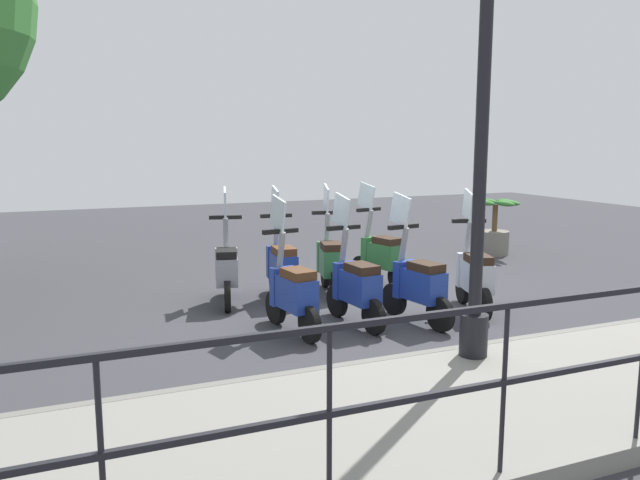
{
  "coord_description": "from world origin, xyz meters",
  "views": [
    {
      "loc": [
        -7.05,
        3.53,
        2.16
      ],
      "look_at": [
        0.2,
        0.5,
        0.9
      ],
      "focal_mm": 35.0,
      "sensor_mm": 36.0,
      "label": 1
    }
  ],
  "objects_px": {
    "scooter_near_3": "(292,291)",
    "scooter_far_1": "(330,260)",
    "lamp_post_near": "(481,143)",
    "scooter_near_2": "(355,285)",
    "scooter_far_2": "(281,265)",
    "potted_palm": "(494,231)",
    "scooter_near_0": "(474,274)",
    "scooter_near_1": "(417,284)",
    "scooter_far_0": "(380,254)",
    "scooter_far_3": "(227,268)"
  },
  "relations": [
    {
      "from": "scooter_near_3",
      "to": "scooter_far_1",
      "type": "xyz_separation_m",
      "value": [
        1.5,
        -1.12,
        0.0
      ]
    },
    {
      "from": "scooter_near_3",
      "to": "scooter_far_2",
      "type": "height_order",
      "value": "same"
    },
    {
      "from": "scooter_near_3",
      "to": "scooter_far_0",
      "type": "height_order",
      "value": "same"
    },
    {
      "from": "potted_palm",
      "to": "scooter_near_0",
      "type": "height_order",
      "value": "scooter_near_0"
    },
    {
      "from": "scooter_near_2",
      "to": "scooter_far_1",
      "type": "relative_size",
      "value": 1.0
    },
    {
      "from": "scooter_far_2",
      "to": "scooter_near_2",
      "type": "bearing_deg",
      "value": -158.6
    },
    {
      "from": "scooter_near_3",
      "to": "scooter_far_0",
      "type": "relative_size",
      "value": 1.0
    },
    {
      "from": "scooter_near_1",
      "to": "scooter_far_2",
      "type": "xyz_separation_m",
      "value": [
        1.64,
        1.13,
        0.0
      ]
    },
    {
      "from": "potted_palm",
      "to": "scooter_far_0",
      "type": "height_order",
      "value": "scooter_far_0"
    },
    {
      "from": "scooter_near_0",
      "to": "scooter_near_3",
      "type": "distance_m",
      "value": 2.43
    },
    {
      "from": "potted_palm",
      "to": "scooter_far_3",
      "type": "bearing_deg",
      "value": 106.1
    },
    {
      "from": "lamp_post_near",
      "to": "scooter_near_2",
      "type": "distance_m",
      "value": 2.44
    },
    {
      "from": "potted_palm",
      "to": "scooter_near_0",
      "type": "distance_m",
      "value": 4.28
    },
    {
      "from": "scooter_near_3",
      "to": "scooter_far_3",
      "type": "distance_m",
      "value": 1.57
    },
    {
      "from": "scooter_near_2",
      "to": "scooter_far_1",
      "type": "height_order",
      "value": "same"
    },
    {
      "from": "scooter_near_2",
      "to": "scooter_far_0",
      "type": "distance_m",
      "value": 2.04
    },
    {
      "from": "lamp_post_near",
      "to": "scooter_far_2",
      "type": "xyz_separation_m",
      "value": [
        3.19,
        0.8,
        -1.65
      ]
    },
    {
      "from": "scooter_near_1",
      "to": "scooter_far_1",
      "type": "distance_m",
      "value": 1.76
    },
    {
      "from": "scooter_near_3",
      "to": "scooter_far_3",
      "type": "xyz_separation_m",
      "value": [
        1.53,
        0.36,
        0.0
      ]
    },
    {
      "from": "scooter_near_2",
      "to": "potted_palm",
      "type": "bearing_deg",
      "value": -60.36
    },
    {
      "from": "scooter_near_1",
      "to": "scooter_near_3",
      "type": "relative_size",
      "value": 1.0
    },
    {
      "from": "scooter_near_1",
      "to": "scooter_far_0",
      "type": "bearing_deg",
      "value": -24.61
    },
    {
      "from": "scooter_far_2",
      "to": "scooter_near_0",
      "type": "bearing_deg",
      "value": -120.46
    },
    {
      "from": "potted_palm",
      "to": "scooter_far_3",
      "type": "distance_m",
      "value": 5.86
    },
    {
      "from": "scooter_near_3",
      "to": "scooter_near_1",
      "type": "bearing_deg",
      "value": -105.59
    },
    {
      "from": "scooter_near_2",
      "to": "lamp_post_near",
      "type": "bearing_deg",
      "value": -173.16
    },
    {
      "from": "scooter_near_3",
      "to": "scooter_far_2",
      "type": "relative_size",
      "value": 1.0
    },
    {
      "from": "lamp_post_near",
      "to": "scooter_near_3",
      "type": "relative_size",
      "value": 2.9
    },
    {
      "from": "potted_palm",
      "to": "scooter_far_1",
      "type": "height_order",
      "value": "scooter_far_1"
    },
    {
      "from": "lamp_post_near",
      "to": "scooter_far_1",
      "type": "distance_m",
      "value": 3.66
    },
    {
      "from": "lamp_post_near",
      "to": "scooter_near_1",
      "type": "distance_m",
      "value": 2.29
    },
    {
      "from": "scooter_far_3",
      "to": "scooter_near_0",
      "type": "bearing_deg",
      "value": -105.73
    },
    {
      "from": "potted_palm",
      "to": "scooter_far_1",
      "type": "relative_size",
      "value": 0.69
    },
    {
      "from": "potted_palm",
      "to": "scooter_near_2",
      "type": "xyz_separation_m",
      "value": [
        -3.16,
        4.48,
        0.04
      ]
    },
    {
      "from": "scooter_near_2",
      "to": "scooter_far_3",
      "type": "distance_m",
      "value": 1.91
    },
    {
      "from": "scooter_near_2",
      "to": "scooter_near_1",
      "type": "bearing_deg",
      "value": -111.8
    },
    {
      "from": "scooter_far_3",
      "to": "lamp_post_near",
      "type": "bearing_deg",
      "value": -141.23
    },
    {
      "from": "scooter_near_0",
      "to": "scooter_near_2",
      "type": "bearing_deg",
      "value": 106.13
    },
    {
      "from": "scooter_far_0",
      "to": "scooter_near_2",
      "type": "bearing_deg",
      "value": 129.57
    },
    {
      "from": "scooter_near_1",
      "to": "scooter_far_0",
      "type": "relative_size",
      "value": 1.0
    },
    {
      "from": "potted_palm",
      "to": "scooter_near_2",
      "type": "distance_m",
      "value": 5.48
    },
    {
      "from": "scooter_far_3",
      "to": "scooter_near_1",
      "type": "bearing_deg",
      "value": -119.3
    },
    {
      "from": "lamp_post_near",
      "to": "scooter_near_2",
      "type": "xyz_separation_m",
      "value": [
        1.76,
        0.39,
        -1.65
      ]
    },
    {
      "from": "lamp_post_near",
      "to": "scooter_far_1",
      "type": "bearing_deg",
      "value": 0.92
    },
    {
      "from": "scooter_near_2",
      "to": "scooter_far_3",
      "type": "relative_size",
      "value": 1.0
    },
    {
      "from": "lamp_post_near",
      "to": "potted_palm",
      "type": "height_order",
      "value": "lamp_post_near"
    },
    {
      "from": "scooter_far_1",
      "to": "scooter_far_2",
      "type": "height_order",
      "value": "same"
    },
    {
      "from": "scooter_far_2",
      "to": "scooter_far_3",
      "type": "xyz_separation_m",
      "value": [
        0.1,
        0.73,
        0.0
      ]
    },
    {
      "from": "lamp_post_near",
      "to": "scooter_near_0",
      "type": "relative_size",
      "value": 2.9
    },
    {
      "from": "scooter_near_1",
      "to": "scooter_near_2",
      "type": "distance_m",
      "value": 0.75
    }
  ]
}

